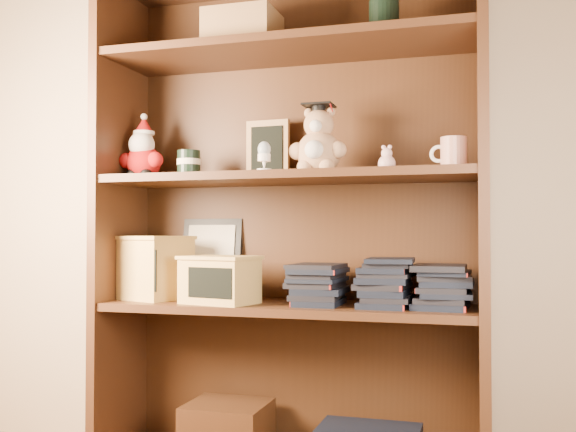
% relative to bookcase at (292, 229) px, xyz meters
% --- Properties ---
extents(bookcase, '(1.20, 0.35, 1.60)m').
position_rel_bookcase_xyz_m(bookcase, '(0.00, 0.00, 0.00)').
color(bookcase, '#402312').
rests_on(bookcase, ground).
extents(shelf_lower, '(1.14, 0.33, 0.02)m').
position_rel_bookcase_xyz_m(shelf_lower, '(0.00, -0.05, -0.24)').
color(shelf_lower, '#402312').
rests_on(shelf_lower, ground).
extents(shelf_upper, '(1.14, 0.33, 0.02)m').
position_rel_bookcase_xyz_m(shelf_upper, '(0.00, -0.05, 0.16)').
color(shelf_upper, '#402312').
rests_on(shelf_upper, ground).
extents(santa_plush, '(0.16, 0.11, 0.22)m').
position_rel_bookcase_xyz_m(santa_plush, '(-0.50, -0.06, 0.25)').
color(santa_plush, '#A50F0F').
rests_on(santa_plush, shelf_upper).
extents(teachers_tin, '(0.08, 0.08, 0.09)m').
position_rel_bookcase_xyz_m(teachers_tin, '(-0.33, -0.05, 0.21)').
color(teachers_tin, black).
rests_on(teachers_tin, shelf_upper).
extents(chalkboard_plaque, '(0.15, 0.08, 0.19)m').
position_rel_bookcase_xyz_m(chalkboard_plaque, '(-0.10, 0.06, 0.26)').
color(chalkboard_plaque, '#9E7547').
rests_on(chalkboard_plaque, shelf_upper).
extents(egg_cup, '(0.04, 0.04, 0.09)m').
position_rel_bookcase_xyz_m(egg_cup, '(-0.05, -0.13, 0.22)').
color(egg_cup, white).
rests_on(egg_cup, shelf_upper).
extents(grad_teddy_bear, '(0.18, 0.15, 0.22)m').
position_rel_bookcase_xyz_m(grad_teddy_bear, '(0.10, -0.06, 0.25)').
color(grad_teddy_bear, tan).
rests_on(grad_teddy_bear, shelf_upper).
extents(pink_figurine, '(0.05, 0.05, 0.08)m').
position_rel_bookcase_xyz_m(pink_figurine, '(0.31, -0.05, 0.20)').
color(pink_figurine, beige).
rests_on(pink_figurine, shelf_upper).
extents(teacher_mug, '(0.11, 0.08, 0.09)m').
position_rel_bookcase_xyz_m(teacher_mug, '(0.50, -0.05, 0.22)').
color(teacher_mug, silver).
rests_on(teacher_mug, shelf_upper).
extents(certificate_frame, '(0.21, 0.05, 0.27)m').
position_rel_bookcase_xyz_m(certificate_frame, '(-0.31, 0.09, -0.10)').
color(certificate_frame, black).
rests_on(certificate_frame, shelf_lower).
extents(treats_box, '(0.24, 0.24, 0.21)m').
position_rel_bookcase_xyz_m(treats_box, '(-0.45, -0.05, -0.12)').
color(treats_box, '#D6AD58').
rests_on(treats_box, shelf_lower).
extents(pencils_box, '(0.25, 0.21, 0.15)m').
position_rel_bookcase_xyz_m(pencils_box, '(-0.20, -0.12, -0.15)').
color(pencils_box, '#D6AD58').
rests_on(pencils_box, shelf_lower).
extents(book_stack_left, '(0.14, 0.20, 0.13)m').
position_rel_bookcase_xyz_m(book_stack_left, '(0.10, -0.05, -0.16)').
color(book_stack_left, black).
rests_on(book_stack_left, shelf_lower).
extents(book_stack_mid, '(0.14, 0.20, 0.14)m').
position_rel_bookcase_xyz_m(book_stack_mid, '(0.31, -0.05, -0.16)').
color(book_stack_mid, black).
rests_on(book_stack_mid, shelf_lower).
extents(book_stack_right, '(0.14, 0.20, 0.13)m').
position_rel_bookcase_xyz_m(book_stack_right, '(0.47, -0.05, -0.16)').
color(book_stack_right, black).
rests_on(book_stack_right, shelf_lower).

